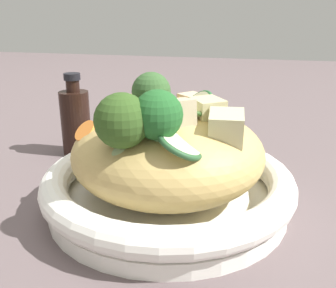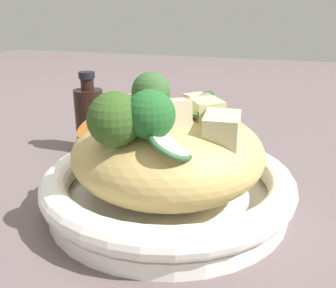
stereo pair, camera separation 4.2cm
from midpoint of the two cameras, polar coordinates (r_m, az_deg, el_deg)
name	(u,v)px [view 1 (the left image)]	position (r m, az deg, el deg)	size (l,w,h in m)	color
ground_plane	(168,205)	(0.45, -2.70, -9.20)	(3.00, 3.00, 0.00)	#5D4F50
serving_bowl	(168,186)	(0.44, -2.75, -6.38)	(0.29, 0.29, 0.05)	white
noodle_heap	(168,152)	(0.43, -2.86, -1.26)	(0.21, 0.21, 0.11)	tan
broccoli_florets	(141,113)	(0.36, -7.47, 4.61)	(0.10, 0.13, 0.07)	#95AD73
carrot_coins	(142,114)	(0.45, -6.69, 4.42)	(0.15, 0.12, 0.04)	orange
zucchini_slices	(170,119)	(0.40, -2.69, 3.80)	(0.13, 0.17, 0.04)	beige
chicken_chunks	(202,116)	(0.39, 2.11, 4.20)	(0.09, 0.15, 0.04)	#C7BF89
soy_sauce_bottle	(76,121)	(0.62, -15.65, 3.39)	(0.05, 0.05, 0.13)	black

